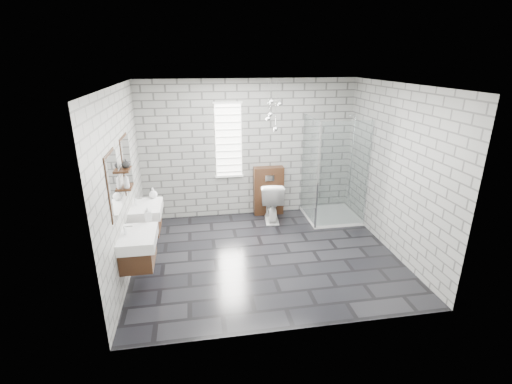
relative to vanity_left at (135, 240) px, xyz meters
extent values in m
cube|color=black|center=(1.91, 0.62, -0.77)|extent=(4.20, 3.60, 0.02)
cube|color=white|center=(1.91, 0.62, 1.95)|extent=(4.20, 3.60, 0.02)
cube|color=gray|center=(1.91, 2.43, 0.59)|extent=(4.20, 0.02, 2.70)
cube|color=gray|center=(1.91, -1.19, 0.59)|extent=(4.20, 0.02, 2.70)
cube|color=gray|center=(-0.20, 0.62, 0.59)|extent=(0.02, 3.60, 2.70)
cube|color=gray|center=(4.02, 0.62, 0.59)|extent=(0.02, 3.60, 2.70)
cube|color=#3E2313|center=(0.02, 0.00, -0.21)|extent=(0.42, 0.62, 0.30)
cube|color=silver|center=(0.22, 0.00, -0.18)|extent=(0.02, 0.35, 0.01)
cube|color=white|center=(0.04, 0.00, 0.02)|extent=(0.47, 0.70, 0.15)
cylinder|color=silver|center=(-0.11, 0.00, 0.15)|extent=(0.04, 0.04, 0.12)
cylinder|color=silver|center=(-0.06, 0.00, 0.20)|extent=(0.10, 0.02, 0.02)
cube|color=white|center=(-0.17, 0.00, 0.79)|extent=(0.03, 0.55, 0.80)
cube|color=#3E2313|center=(-0.19, 0.00, 0.79)|extent=(0.01, 0.59, 0.84)
cube|color=#3E2313|center=(0.02, 1.03, -0.21)|extent=(0.42, 0.62, 0.30)
cube|color=silver|center=(0.22, 1.03, -0.18)|extent=(0.02, 0.35, 0.01)
cube|color=white|center=(0.04, 1.03, 0.02)|extent=(0.47, 0.70, 0.15)
cylinder|color=silver|center=(-0.11, 1.03, 0.15)|extent=(0.04, 0.04, 0.12)
cylinder|color=silver|center=(-0.06, 1.03, 0.20)|extent=(0.10, 0.02, 0.02)
cube|color=white|center=(-0.17, 1.03, 0.79)|extent=(0.03, 0.55, 0.80)
cube|color=#3E2313|center=(-0.19, 1.03, 0.79)|extent=(0.01, 0.59, 0.84)
cube|color=#3E2313|center=(-0.12, 0.57, 0.56)|extent=(0.14, 0.30, 0.03)
cube|color=#3E2313|center=(-0.12, 0.57, 0.82)|extent=(0.14, 0.30, 0.03)
cube|color=white|center=(1.51, 2.41, 0.79)|extent=(0.50, 0.02, 1.40)
cube|color=white|center=(1.51, 2.39, 1.51)|extent=(0.56, 0.04, 0.04)
cube|color=white|center=(1.51, 2.39, 0.07)|extent=(0.56, 0.04, 0.04)
cube|color=white|center=(1.51, 2.39, 0.16)|extent=(0.48, 0.01, 0.02)
cube|color=white|center=(1.51, 2.39, 0.30)|extent=(0.48, 0.01, 0.02)
cube|color=white|center=(1.51, 2.39, 0.44)|extent=(0.48, 0.01, 0.02)
cube|color=white|center=(1.51, 2.39, 0.58)|extent=(0.48, 0.01, 0.02)
cube|color=white|center=(1.51, 2.39, 0.72)|extent=(0.48, 0.01, 0.02)
cube|color=white|center=(1.51, 2.39, 0.86)|extent=(0.48, 0.01, 0.02)
cube|color=white|center=(1.51, 2.39, 1.00)|extent=(0.48, 0.01, 0.02)
cube|color=white|center=(1.51, 2.39, 1.14)|extent=(0.48, 0.01, 0.02)
cube|color=white|center=(1.51, 2.39, 1.28)|extent=(0.48, 0.01, 0.03)
cube|color=white|center=(1.51, 2.39, 1.42)|extent=(0.48, 0.01, 0.03)
cube|color=#3E2313|center=(2.29, 2.32, -0.26)|extent=(0.60, 0.20, 1.00)
cube|color=silver|center=(2.29, 2.22, 0.04)|extent=(0.18, 0.01, 0.12)
cube|color=white|center=(3.51, 1.92, -0.73)|extent=(1.00, 1.00, 0.06)
cube|color=silver|center=(3.51, 1.43, 0.27)|extent=(1.00, 0.01, 2.00)
cube|color=silver|center=(3.02, 1.92, 0.27)|extent=(0.01, 1.00, 2.00)
cube|color=silver|center=(3.02, 1.43, 0.27)|extent=(0.03, 0.03, 2.00)
cube|color=silver|center=(3.99, 1.43, 0.27)|extent=(0.03, 0.03, 2.00)
cylinder|color=silver|center=(3.95, 2.12, 0.34)|extent=(0.02, 0.02, 1.80)
cylinder|color=silver|center=(3.87, 2.12, 1.26)|extent=(0.14, 0.14, 0.02)
sphere|color=silver|center=(2.19, 1.92, 1.27)|extent=(0.09, 0.09, 0.09)
cylinder|color=silver|center=(2.19, 1.92, 1.63)|extent=(0.01, 0.01, 0.63)
sphere|color=silver|center=(2.34, 1.98, 1.07)|extent=(0.09, 0.09, 0.09)
cylinder|color=silver|center=(2.34, 1.98, 1.53)|extent=(0.01, 0.01, 0.83)
sphere|color=silver|center=(2.27, 2.04, 1.56)|extent=(0.09, 0.09, 0.09)
cylinder|color=silver|center=(2.27, 2.04, 1.77)|extent=(0.01, 0.01, 0.34)
sphere|color=silver|center=(2.25, 2.03, 1.33)|extent=(0.09, 0.09, 0.09)
cylinder|color=silver|center=(2.25, 2.03, 1.66)|extent=(0.01, 0.01, 0.57)
sphere|color=silver|center=(2.42, 2.06, 1.51)|extent=(0.09, 0.09, 0.09)
cylinder|color=silver|center=(2.42, 2.06, 1.75)|extent=(0.01, 0.01, 0.39)
imported|color=white|center=(2.29, 2.03, -0.36)|extent=(0.53, 0.82, 0.79)
imported|color=#B2B2B2|center=(0.14, 0.40, 0.20)|extent=(0.11, 0.11, 0.22)
imported|color=#B2B2B2|center=(0.13, 1.34, 0.18)|extent=(0.17, 0.17, 0.18)
imported|color=#B2B2B2|center=(-0.11, 0.49, 0.69)|extent=(0.11, 0.11, 0.21)
imported|color=#B2B2B2|center=(-0.11, 0.61, 0.90)|extent=(0.14, 0.14, 0.12)
camera|label=1|loc=(0.86, -4.65, 2.30)|focal=26.00mm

